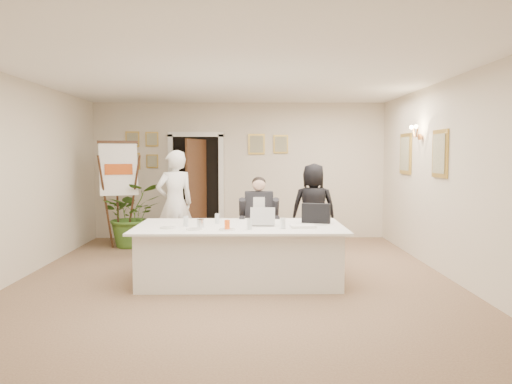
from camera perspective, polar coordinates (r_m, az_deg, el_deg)
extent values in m
plane|color=brown|center=(7.06, -2.39, -9.94)|extent=(7.00, 7.00, 0.00)
cube|color=white|center=(6.93, -2.47, 13.13)|extent=(6.00, 7.00, 0.02)
cube|color=beige|center=(10.35, -1.88, 2.44)|extent=(6.00, 0.10, 2.80)
cube|color=beige|center=(3.36, -4.10, -1.46)|extent=(6.00, 0.10, 2.80)
cube|color=beige|center=(7.56, -25.81, 1.32)|extent=(0.10, 7.00, 2.80)
cube|color=beige|center=(7.40, 21.48, 1.40)|extent=(0.10, 7.00, 2.80)
cube|color=black|center=(10.39, -6.85, 0.49)|extent=(0.92, 0.06, 2.10)
cube|color=white|center=(10.43, -9.71, 0.47)|extent=(0.10, 0.06, 2.20)
cube|color=white|center=(10.32, -3.99, 0.48)|extent=(0.10, 0.06, 2.20)
cube|color=#332010|center=(9.97, -6.81, 0.21)|extent=(0.33, 0.81, 2.02)
cube|color=silver|center=(6.88, -1.86, -7.12)|extent=(2.63, 1.31, 0.75)
cube|color=silver|center=(6.81, -1.87, -3.94)|extent=(2.81, 1.49, 0.03)
cube|color=white|center=(9.38, -15.66, 2.52)|extent=(0.70, 0.41, 0.95)
imported|color=white|center=(8.58, -9.26, -1.32)|extent=(0.79, 0.70, 1.81)
imported|color=black|center=(8.80, 6.59, -1.88)|extent=(0.82, 0.58, 1.58)
imported|color=#3C6421|center=(9.66, -13.94, -2.54)|extent=(1.35, 1.26, 1.21)
cube|color=black|center=(7.05, 6.88, -2.43)|extent=(0.41, 0.22, 0.28)
cube|color=white|center=(6.63, 5.37, -3.91)|extent=(0.34, 0.25, 0.03)
cylinder|color=white|center=(6.63, -10.00, -4.04)|extent=(0.25, 0.25, 0.01)
cylinder|color=white|center=(6.44, -7.07, -4.24)|extent=(0.24, 0.24, 0.01)
cylinder|color=white|center=(6.39, -3.33, -4.29)|extent=(0.25, 0.25, 0.01)
cylinder|color=silver|center=(6.75, -8.03, -3.33)|extent=(0.08, 0.08, 0.14)
cylinder|color=silver|center=(6.41, -0.76, -3.69)|extent=(0.08, 0.08, 0.14)
cylinder|color=silver|center=(6.49, 3.10, -3.60)|extent=(0.08, 0.08, 0.14)
cylinder|color=silver|center=(6.99, -4.45, -3.04)|extent=(0.08, 0.08, 0.14)
cylinder|color=#FF5B15|center=(6.37, -3.31, -3.80)|extent=(0.08, 0.08, 0.13)
cylinder|color=silver|center=(6.63, -6.37, -3.58)|extent=(0.12, 0.12, 0.11)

